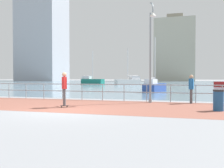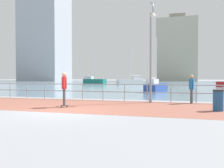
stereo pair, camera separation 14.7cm
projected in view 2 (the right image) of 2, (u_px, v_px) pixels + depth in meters
name	position (u px, v px, depth m)	size (l,w,h in m)	color
ground	(163.00, 85.00, 49.39)	(220.00, 220.00, 0.00)	gray
brick_paving	(84.00, 105.00, 13.52)	(28.00, 5.92, 0.01)	#935647
harbor_water	(168.00, 84.00, 59.30)	(180.00, 88.00, 0.00)	#6B899E
waterfront_railing	(103.00, 89.00, 16.33)	(25.25, 0.06, 1.04)	#8C99A3
lamppost	(151.00, 47.00, 14.62)	(0.48, 0.78, 5.72)	gray
skateboarder	(64.00, 86.00, 12.58)	(0.41, 0.53, 1.72)	black
bystander	(192.00, 87.00, 14.40)	(0.28, 0.56, 1.60)	#4C4C51
trash_bin	(218.00, 100.00, 11.17)	(0.46, 0.46, 0.93)	navy
sailboat_ivory	(131.00, 81.00, 49.50)	(4.80, 4.30, 6.94)	white
sailboat_yellow	(156.00, 87.00, 25.49)	(1.94, 4.02, 5.43)	#284799
sailboat_gray	(94.00, 81.00, 54.67)	(5.19, 2.54, 6.99)	#197266
tower_slate	(177.00, 50.00, 97.09)	(14.48, 11.52, 24.85)	#B2AD99
tower_brick	(45.00, 20.00, 99.54)	(16.22, 13.62, 48.23)	#A3A8B2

